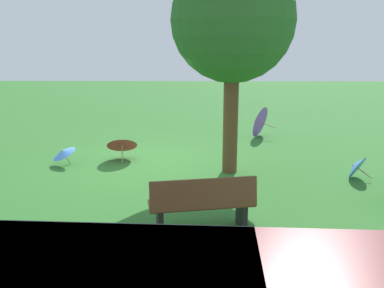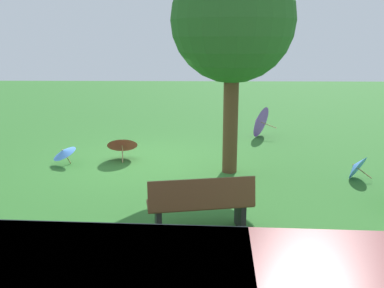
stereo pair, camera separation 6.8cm
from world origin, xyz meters
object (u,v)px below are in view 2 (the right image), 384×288
(parasol_blue_0, at_px, (64,152))
(parasol_purple_0, at_px, (258,121))
(parasol_blue_1, at_px, (356,166))
(shade_tree, at_px, (233,22))
(park_bench, at_px, (201,204))
(parasol_red_0, at_px, (122,143))

(parasol_blue_0, xyz_separation_m, parasol_purple_0, (-4.94, -3.05, 0.17))
(parasol_blue_0, height_order, parasol_blue_1, parasol_blue_1)
(shade_tree, height_order, parasol_blue_1, shade_tree)
(shade_tree, height_order, parasol_purple_0, shade_tree)
(park_bench, height_order, parasol_blue_0, park_bench)
(parasol_blue_0, bearing_deg, shade_tree, 173.63)
(parasol_red_0, bearing_deg, parasol_blue_1, 165.17)
(park_bench, bearing_deg, parasol_blue_1, -141.40)
(park_bench, bearing_deg, parasol_red_0, -64.11)
(park_bench, xyz_separation_m, parasol_red_0, (1.93, -3.97, -0.05))
(parasol_blue_1, bearing_deg, park_bench, 38.60)
(shade_tree, distance_m, parasol_blue_1, 3.97)
(park_bench, distance_m, parasol_blue_1, 4.17)
(shade_tree, relative_size, parasol_blue_0, 5.79)
(park_bench, bearing_deg, shade_tree, -101.79)
(parasol_red_0, distance_m, parasol_blue_1, 5.36)
(parasol_blue_0, bearing_deg, parasol_purple_0, -148.32)
(park_bench, relative_size, parasol_purple_0, 1.62)
(shade_tree, xyz_separation_m, parasol_purple_0, (-1.09, -3.48, -2.75))
(parasol_blue_0, relative_size, parasol_blue_1, 1.15)
(park_bench, distance_m, shade_tree, 4.16)
(parasol_blue_0, xyz_separation_m, parasol_blue_1, (-6.48, 0.88, -0.04))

